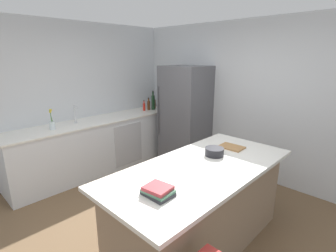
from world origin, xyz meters
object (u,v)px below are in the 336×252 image
Objects in this scene: syrup_bottle at (149,105)px; hot_sauce_bottle at (144,107)px; refrigerator at (185,116)px; soda_bottle at (161,102)px; kitchen_island at (200,205)px; cutting_board at (232,147)px; sink_faucet at (75,114)px; flower_vase at (52,123)px; cookbook_stack at (158,191)px; wine_bottle at (153,102)px; mixing_bowl at (214,152)px; whiskey_bottle at (154,104)px.

syrup_bottle is 0.12m from hot_sauce_bottle.
refrigerator is 5.46× the size of soda_bottle.
cutting_board is (-0.06, 0.69, 0.47)m from kitchen_island.
sink_faucet is (-2.54, -0.10, 0.62)m from kitchen_island.
soda_bottle is at bearing 143.74° from kitchen_island.
flower_vase reaches higher than cookbook_stack.
refrigerator reaches higher than soda_bottle.
cutting_board is (2.43, -0.79, -0.10)m from syrup_bottle.
cutting_board is at bearing -20.14° from wine_bottle.
mixing_bowl is (2.47, 0.44, -0.12)m from sink_faucet.
flower_vase is at bearing -152.90° from cutting_board.
flower_vase is (-0.84, -2.15, 0.10)m from refrigerator.
mixing_bowl reaches higher than cutting_board.
kitchen_island is 5.64× the size of wine_bottle.
flower_vase reaches higher than cutting_board.
whiskey_bottle reaches higher than cookbook_stack.
wine_bottle is (0.00, 2.10, 0.06)m from flower_vase.
mixing_bowl is at bearing -25.37° from syrup_bottle.
refrigerator reaches higher than cookbook_stack.
flower_vase reaches higher than syrup_bottle.
kitchen_island is 6.47× the size of soda_bottle.
soda_bottle is 0.87× the size of wine_bottle.
wine_bottle is 2.68m from mixing_bowl.
hot_sauce_bottle is 0.99× the size of mixing_bowl.
whiskey_bottle is 1.04× the size of cookbook_stack.
sink_faucet is at bearing -91.27° from hot_sauce_bottle.
hot_sauce_bottle is (0.03, 1.47, -0.08)m from sink_faucet.
wine_bottle reaches higher than syrup_bottle.
cookbook_stack is at bearing -83.02° from kitchen_island.
cutting_board is at bearing 88.34° from mixing_bowl.
hot_sauce_bottle reaches higher than cookbook_stack.
flower_vase is at bearing 176.02° from cookbook_stack.
hot_sauce_bottle is at bearing 91.76° from flower_vase.
whiskey_bottle is 1.03× the size of syrup_bottle.
wine_bottle is at bearing 61.92° from syrup_bottle.
refrigerator is at bearing 61.60° from sink_faucet.
soda_bottle is 1.31× the size of whiskey_bottle.
refrigerator is at bearing 149.12° from cutting_board.
refrigerator reaches higher than mixing_bowl.
cutting_board is (2.48, 0.80, -0.15)m from sink_faucet.
soda_bottle is 1.37× the size of cookbook_stack.
flower_vase is 2.10m from wine_bottle.
whiskey_bottle reaches higher than hot_sauce_bottle.
soda_bottle is 0.20m from wine_bottle.
sink_faucet is at bearing -90.51° from whiskey_bottle.
cutting_board is (0.01, 0.36, -0.04)m from mixing_bowl.
hot_sauce_bottle reaches higher than mixing_bowl.
syrup_bottle is at bearing 91.26° from flower_vase.
kitchen_island is 8.50× the size of whiskey_bottle.
kitchen_island is 2.97m from wine_bottle.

